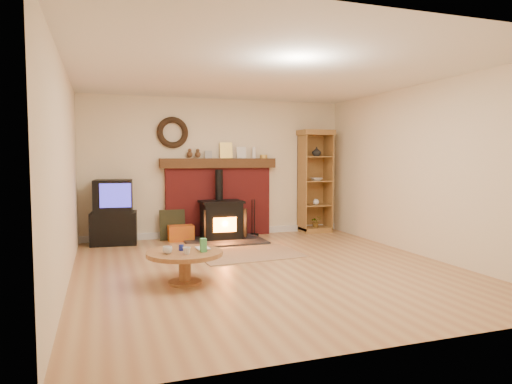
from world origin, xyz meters
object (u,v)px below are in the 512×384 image
object	(u,v)px
tv_unit	(114,213)
coffee_table	(185,257)
wood_stove	(222,221)
curio_cabinet	(315,181)

from	to	relation	value
tv_unit	coffee_table	bearing A→B (deg)	-75.87
wood_stove	coffee_table	xyz separation A→B (m)	(-1.14, -2.67, -0.03)
coffee_table	curio_cabinet	bearing A→B (deg)	43.26
wood_stove	curio_cabinet	xyz separation A→B (m)	(2.00, 0.28, 0.67)
tv_unit	coffee_table	size ratio (longest dim) A/B	1.24
wood_stove	curio_cabinet	distance (m)	2.13
curio_cabinet	coffee_table	size ratio (longest dim) A/B	2.26
wood_stove	coffee_table	world-z (taller)	wood_stove
wood_stove	coffee_table	size ratio (longest dim) A/B	1.55
tv_unit	coffee_table	distance (m)	2.97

